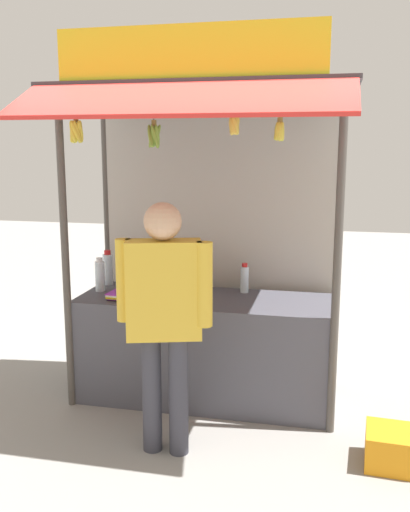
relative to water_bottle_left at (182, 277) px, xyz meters
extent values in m
plane|color=gray|center=(0.23, -0.13, -0.99)|extent=(20.00, 20.00, 0.00)
cube|color=#4C4C56|center=(0.23, -0.13, -0.56)|extent=(2.07, 0.75, 0.86)
cylinder|color=#4C4742|center=(-0.81, -0.51, 0.25)|extent=(0.06, 0.06, 2.49)
cylinder|color=#4C4742|center=(1.27, -0.51, 0.25)|extent=(0.06, 0.06, 2.49)
cylinder|color=#4C4742|center=(-0.81, 0.36, 0.25)|extent=(0.06, 0.06, 2.49)
cylinder|color=#4C4742|center=(1.27, 0.36, 0.25)|extent=(0.06, 0.06, 2.49)
cube|color=#B7B2A8|center=(0.23, 0.36, 0.23)|extent=(2.03, 0.04, 2.44)
cube|color=#3F3F44|center=(0.23, -0.17, 1.52)|extent=(2.27, 1.07, 0.04)
cube|color=red|center=(0.23, -0.95, 1.38)|extent=(2.23, 0.51, 0.26)
cube|color=yellow|center=(0.23, -0.66, 1.71)|extent=(1.87, 0.04, 0.35)
cylinder|color=#59544C|center=(0.23, -0.61, 1.42)|extent=(1.97, 0.02, 0.02)
cylinder|color=silver|center=(0.00, 0.00, -0.01)|extent=(0.08, 0.08, 0.25)
cylinder|color=#198C33|center=(0.00, 0.00, 0.13)|extent=(0.05, 0.05, 0.03)
cylinder|color=silver|center=(-0.72, 0.13, 0.01)|extent=(0.09, 0.09, 0.27)
cylinder|color=red|center=(-0.72, 0.13, 0.16)|extent=(0.06, 0.06, 0.04)
cylinder|color=silver|center=(-0.17, -0.09, -0.03)|extent=(0.06, 0.06, 0.20)
cylinder|color=blue|center=(-0.17, -0.09, 0.08)|extent=(0.04, 0.04, 0.03)
cylinder|color=silver|center=(-0.70, -0.11, 0.00)|extent=(0.08, 0.08, 0.26)
cylinder|color=white|center=(-0.70, -0.11, 0.14)|extent=(0.05, 0.05, 0.04)
cylinder|color=silver|center=(0.52, 0.12, -0.02)|extent=(0.07, 0.07, 0.22)
cylinder|color=red|center=(0.52, 0.12, 0.11)|extent=(0.05, 0.05, 0.03)
cube|color=black|center=(-0.41, -0.27, -0.13)|extent=(0.22, 0.27, 0.01)
cube|color=purple|center=(-0.42, -0.27, -0.12)|extent=(0.21, 0.26, 0.01)
cube|color=yellow|center=(-0.42, -0.27, -0.11)|extent=(0.22, 0.27, 0.01)
cube|color=yellow|center=(-0.42, -0.28, -0.10)|extent=(0.21, 0.26, 0.01)
cube|color=white|center=(-0.42, -0.28, -0.09)|extent=(0.21, 0.27, 0.01)
cube|color=purple|center=(-0.43, -0.27, -0.08)|extent=(0.22, 0.27, 0.01)
cube|color=black|center=(0.09, -0.33, -0.12)|extent=(0.20, 0.24, 0.01)
cube|color=black|center=(0.08, -0.33, -0.11)|extent=(0.20, 0.25, 0.01)
cube|color=red|center=(0.07, -0.33, -0.10)|extent=(0.19, 0.24, 0.01)
cube|color=orange|center=(0.09, -0.32, -0.09)|extent=(0.19, 0.24, 0.01)
cylinder|color=#332D23|center=(-0.62, -0.61, 1.35)|extent=(0.01, 0.01, 0.10)
cylinder|color=olive|center=(-0.62, -0.61, 1.28)|extent=(0.04, 0.04, 0.04)
ellipsoid|color=yellow|center=(-0.59, -0.60, 1.19)|extent=(0.04, 0.09, 0.17)
ellipsoid|color=yellow|center=(-0.60, -0.59, 1.19)|extent=(0.07, 0.08, 0.18)
ellipsoid|color=yellow|center=(-0.62, -0.58, 1.19)|extent=(0.08, 0.04, 0.17)
ellipsoid|color=yellow|center=(-0.63, -0.59, 1.19)|extent=(0.07, 0.06, 0.17)
ellipsoid|color=yellow|center=(-0.65, -0.60, 1.19)|extent=(0.05, 0.09, 0.17)
ellipsoid|color=yellow|center=(-0.65, -0.61, 1.19)|extent=(0.06, 0.09, 0.17)
ellipsoid|color=yellow|center=(-0.64, -0.63, 1.19)|extent=(0.09, 0.07, 0.17)
ellipsoid|color=yellow|center=(-0.61, -0.63, 1.19)|extent=(0.09, 0.05, 0.17)
ellipsoid|color=yellow|center=(-0.61, -0.62, 1.19)|extent=(0.07, 0.07, 0.18)
cylinder|color=#332D23|center=(0.54, -0.61, 1.36)|extent=(0.01, 0.01, 0.08)
cylinder|color=olive|center=(0.54, -0.61, 1.30)|extent=(0.04, 0.04, 0.04)
ellipsoid|color=gold|center=(0.55, -0.61, 1.23)|extent=(0.04, 0.07, 0.13)
ellipsoid|color=gold|center=(0.55, -0.59, 1.23)|extent=(0.07, 0.06, 0.14)
ellipsoid|color=gold|center=(0.54, -0.59, 1.23)|extent=(0.07, 0.04, 0.13)
ellipsoid|color=gold|center=(0.53, -0.60, 1.23)|extent=(0.05, 0.06, 0.14)
ellipsoid|color=gold|center=(0.52, -0.62, 1.23)|extent=(0.06, 0.07, 0.14)
ellipsoid|color=gold|center=(0.53, -0.62, 1.23)|extent=(0.07, 0.05, 0.14)
ellipsoid|color=gold|center=(0.55, -0.62, 1.23)|extent=(0.07, 0.06, 0.14)
cylinder|color=#332D23|center=(-0.03, -0.61, 1.34)|extent=(0.01, 0.01, 0.13)
cylinder|color=olive|center=(-0.03, -0.61, 1.25)|extent=(0.04, 0.04, 0.04)
ellipsoid|color=olive|center=(-0.01, -0.61, 1.16)|extent=(0.03, 0.08, 0.17)
ellipsoid|color=olive|center=(-0.02, -0.58, 1.16)|extent=(0.09, 0.05, 0.17)
ellipsoid|color=olive|center=(-0.05, -0.59, 1.16)|extent=(0.07, 0.07, 0.18)
ellipsoid|color=olive|center=(-0.05, -0.62, 1.16)|extent=(0.07, 0.08, 0.18)
ellipsoid|color=olive|center=(-0.02, -0.62, 1.16)|extent=(0.07, 0.05, 0.18)
cylinder|color=#332D23|center=(0.85, -0.61, 1.34)|extent=(0.01, 0.01, 0.12)
cylinder|color=olive|center=(0.85, -0.61, 1.26)|extent=(0.04, 0.04, 0.04)
ellipsoid|color=#D1D03F|center=(0.86, -0.61, 1.19)|extent=(0.04, 0.06, 0.14)
ellipsoid|color=#D1D03F|center=(0.86, -0.59, 1.19)|extent=(0.06, 0.05, 0.14)
ellipsoid|color=#D1D03F|center=(0.84, -0.59, 1.19)|extent=(0.08, 0.06, 0.14)
ellipsoid|color=#D1D03F|center=(0.83, -0.61, 1.19)|extent=(0.04, 0.07, 0.14)
ellipsoid|color=#D1D03F|center=(0.84, -0.62, 1.19)|extent=(0.06, 0.05, 0.14)
ellipsoid|color=#D1D03F|center=(0.86, -0.62, 1.19)|extent=(0.06, 0.05, 0.14)
cylinder|color=#383842|center=(0.06, -1.04, -0.58)|extent=(0.13, 0.13, 0.83)
cylinder|color=#383842|center=(0.25, -1.04, -0.58)|extent=(0.13, 0.13, 0.83)
cube|color=gold|center=(0.15, -1.04, 0.16)|extent=(0.53, 0.34, 0.66)
cylinder|color=gold|center=(-0.12, -1.04, 0.21)|extent=(0.11, 0.11, 0.56)
cylinder|color=gold|center=(0.43, -1.04, 0.21)|extent=(0.11, 0.11, 0.56)
sphere|color=tan|center=(0.15, -1.04, 0.61)|extent=(0.25, 0.25, 0.25)
cube|color=orange|center=(1.67, -0.88, -0.87)|extent=(0.37, 0.37, 0.24)
camera|label=1|loc=(1.21, -4.51, 1.09)|focal=39.80mm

